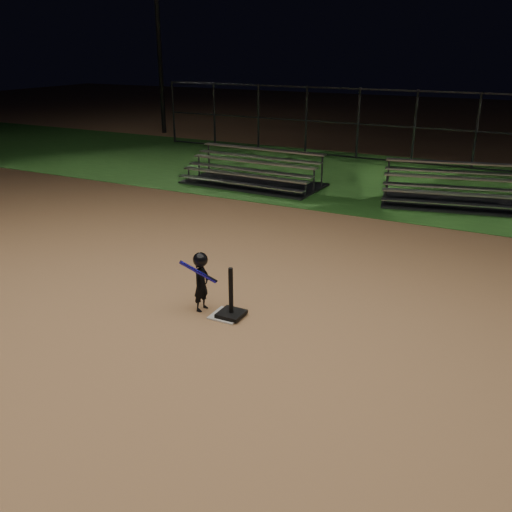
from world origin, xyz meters
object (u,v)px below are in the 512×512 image
(child_batter, at_px, (201,280))
(bleacher_right, at_px, (463,197))
(batting_tee, at_px, (231,307))
(bleacher_left, at_px, (253,178))
(home_plate, at_px, (227,315))
(light_pole_left, at_px, (157,19))

(child_batter, distance_m, bleacher_right, 8.71)
(child_batter, relative_size, bleacher_right, 0.22)
(batting_tee, distance_m, child_batter, 0.64)
(bleacher_right, bearing_deg, bleacher_left, 173.50)
(home_plate, bearing_deg, bleacher_right, 74.18)
(home_plate, relative_size, child_batter, 0.47)
(bleacher_right, relative_size, light_pole_left, 0.53)
(batting_tee, relative_size, child_batter, 0.82)
(bleacher_left, bearing_deg, light_pole_left, 141.71)
(home_plate, xyz_separation_m, batting_tee, (0.08, 0.01, 0.16))
(home_plate, relative_size, batting_tee, 0.57)
(home_plate, height_order, batting_tee, batting_tee)
(bleacher_right, xyz_separation_m, light_pole_left, (-14.34, 6.68, 4.74))
(bleacher_left, bearing_deg, bleacher_right, 7.69)
(bleacher_right, distance_m, light_pole_left, 16.51)
(home_plate, distance_m, bleacher_right, 8.59)
(child_batter, xyz_separation_m, bleacher_right, (2.80, 8.25, -0.31))
(home_plate, relative_size, light_pole_left, 0.05)
(home_plate, height_order, child_batter, child_batter)
(bleacher_left, height_order, bleacher_right, bleacher_right)
(home_plate, relative_size, bleacher_right, 0.10)
(home_plate, bearing_deg, child_batter, 177.52)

